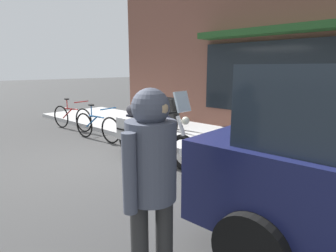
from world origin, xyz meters
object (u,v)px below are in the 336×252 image
Objects in this scene: pedestrian_walking at (151,171)px; touring_motorcycle at (148,130)px; parked_bicycle at (97,126)px; second_bicycle_by_cafe at (72,117)px; sandwich_board_sign at (169,113)px.

touring_motorcycle is at bearing 137.87° from pedestrian_walking.
parked_bicycle is (-2.09, 0.19, -0.25)m from touring_motorcycle.
sandwich_board_sign is at bearing 34.72° from second_bicycle_by_cafe.
pedestrian_walking is at bearing -42.13° from touring_motorcycle.
sandwich_board_sign reaches higher than parked_bicycle.
parked_bicycle is at bearing 174.86° from touring_motorcycle.
touring_motorcycle is at bearing -56.94° from sandwich_board_sign.
second_bicycle_by_cafe reaches higher than parked_bicycle.
second_bicycle_by_cafe is at bearing 174.15° from touring_motorcycle.
parked_bicycle is at bearing -112.84° from sandwich_board_sign.
pedestrian_walking is (2.51, -2.27, 0.43)m from touring_motorcycle.
pedestrian_walking reaches higher than parked_bicycle.
touring_motorcycle is 2.42m from sandwich_board_sign.
sandwich_board_sign reaches higher than second_bicycle_by_cafe.
touring_motorcycle is 1.32× the size of parked_bicycle.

